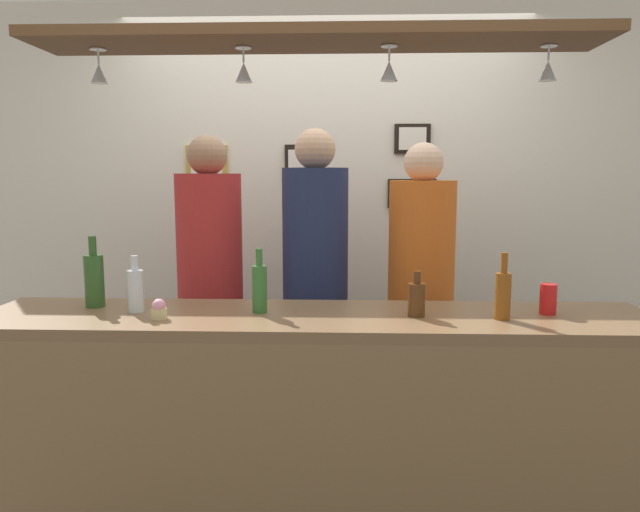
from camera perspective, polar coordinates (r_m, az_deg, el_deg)
ground_plane at (r=3.06m, az=-0.08°, el=-22.41°), size 8.00×8.00×0.00m
back_wall at (r=3.75m, az=0.58°, el=4.16°), size 4.40×0.06×2.60m
bar_counter at (r=2.31m, az=-0.58°, el=-14.28°), size 2.70×0.55×0.99m
overhead_glass_rack at (r=2.40m, az=-0.38°, el=20.31°), size 2.20×0.36×0.04m
hanging_wineglass_far_left at (r=2.61m, az=-20.64°, el=16.32°), size 0.07×0.07×0.13m
hanging_wineglass_left at (r=2.44m, az=-7.41°, el=17.35°), size 0.07×0.07×0.13m
hanging_wineglass_center_left at (r=2.41m, az=6.71°, el=17.50°), size 0.07×0.07×0.13m
hanging_wineglass_center at (r=2.55m, az=21.23°, el=16.50°), size 0.07×0.07×0.13m
person_left_red_shirt at (r=3.13m, az=-10.62°, el=-1.21°), size 0.34×0.34×1.74m
person_middle_navy_shirt at (r=3.06m, az=-0.47°, el=-0.90°), size 0.34×0.34×1.78m
person_right_orange_shirt at (r=3.09m, az=9.77°, el=-1.80°), size 0.34×0.34×1.71m
bottle_beer_amber_tall at (r=2.36m, az=17.33°, el=-3.52°), size 0.06×0.06×0.26m
bottle_beer_brown_stubby at (r=2.34m, az=9.35°, el=-4.11°), size 0.07×0.07×0.18m
bottle_beer_green_import at (r=2.38m, az=-5.88°, el=-3.02°), size 0.06×0.06×0.26m
bottle_soda_clear at (r=2.50m, az=-17.45°, el=-3.10°), size 0.06×0.06×0.23m
bottle_champagne_green at (r=2.64m, az=-21.06°, el=-2.10°), size 0.08×0.08×0.30m
drink_can at (r=2.52m, az=21.26°, el=-3.91°), size 0.07×0.07×0.12m
cupcake at (r=2.36m, az=-15.34°, el=-5.04°), size 0.06×0.06×0.08m
picture_frame_caricature at (r=3.79m, az=-10.91°, el=7.93°), size 0.26×0.02×0.34m
picture_frame_lower_pair at (r=3.72m, az=8.91°, el=6.01°), size 0.30×0.02×0.18m
picture_frame_crest at (r=3.71m, az=-2.02°, el=8.74°), size 0.18×0.02×0.26m
picture_frame_upper_small at (r=3.73m, az=8.95°, el=11.18°), size 0.22×0.02×0.18m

